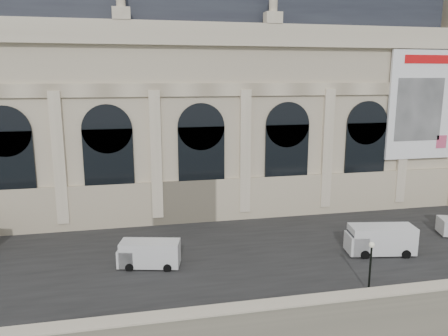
% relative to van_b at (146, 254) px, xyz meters
% --- Properties ---
extents(quay, '(160.00, 70.00, 6.00)m').
position_rel_van_b_xyz_m(quay, '(10.66, 24.02, -4.21)').
color(quay, gray).
rests_on(quay, ground).
extents(street, '(160.00, 24.00, 0.06)m').
position_rel_van_b_xyz_m(street, '(10.66, 3.02, -1.18)').
color(street, '#2D2D2D').
rests_on(street, quay).
extents(parapet, '(160.00, 1.40, 1.21)m').
position_rel_van_b_xyz_m(parapet, '(10.66, -10.38, -0.59)').
color(parapet, gray).
rests_on(parapet, quay).
extents(museum, '(69.00, 18.70, 29.10)m').
position_rel_van_b_xyz_m(museum, '(4.68, 19.88, 12.52)').
color(museum, beige).
rests_on(museum, quay).
extents(van_b, '(5.63, 3.17, 2.36)m').
position_rel_van_b_xyz_m(van_b, '(0.00, 0.00, 0.00)').
color(van_b, silver).
rests_on(van_b, quay).
extents(van_c, '(6.49, 3.36, 2.75)m').
position_rel_van_b_xyz_m(van_c, '(21.28, -1.61, 0.20)').
color(van_c, silver).
rests_on(van_c, quay).
extents(lamp_right, '(0.42, 0.42, 4.15)m').
position_rel_van_b_xyz_m(lamp_right, '(16.58, -8.33, 0.86)').
color(lamp_right, black).
rests_on(lamp_right, quay).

